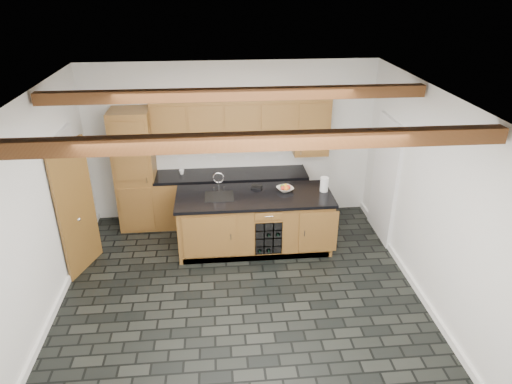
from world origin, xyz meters
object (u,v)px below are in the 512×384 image
island (255,221)px  paper_towel (324,184)px  kitchen_scale (257,187)px  fruit_bowl (285,189)px

island → paper_towel: paper_towel is taller
island → kitchen_scale: 0.56m
island → fruit_bowl: fruit_bowl is taller
kitchen_scale → paper_towel: paper_towel is taller
island → fruit_bowl: (0.50, 0.13, 0.50)m
island → paper_towel: bearing=3.3°
island → fruit_bowl: 0.71m
island → paper_towel: (1.11, 0.06, 0.58)m
kitchen_scale → paper_towel: bearing=12.1°
kitchen_scale → paper_towel: size_ratio=0.82×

